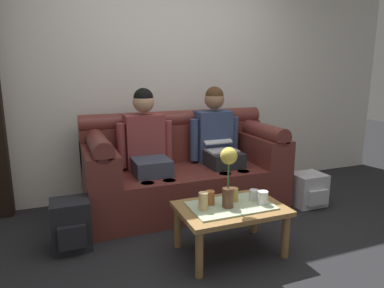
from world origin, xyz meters
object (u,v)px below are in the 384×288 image
at_px(cup_near_right, 263,198).
at_px(cup_far_left, 254,195).
at_px(cup_far_right, 233,194).
at_px(backpack_right, 308,190).
at_px(person_right, 218,141).
at_px(flower_vase, 228,171).
at_px(cup_near_left, 210,198).
at_px(coffee_table, 231,212).
at_px(cup_far_center, 203,201).
at_px(couch, 184,170).
at_px(backpack_left, 71,225).
at_px(person_left, 147,147).

relative_size(cup_near_right, cup_far_left, 1.21).
xyz_separation_m(cup_far_right, backpack_right, (1.15, 0.48, -0.27)).
xyz_separation_m(person_right, cup_far_right, (-0.32, -0.96, -0.22)).
height_order(flower_vase, cup_near_left, flower_vase).
bearing_deg(cup_far_left, coffee_table, -173.34).
relative_size(cup_near_left, cup_far_left, 1.25).
xyz_separation_m(cup_far_center, backpack_right, (1.43, 0.55, -0.29)).
distance_m(flower_vase, cup_far_left, 0.35).
distance_m(coffee_table, cup_far_center, 0.26).
xyz_separation_m(flower_vase, cup_near_left, (-0.10, 0.10, -0.23)).
height_order(couch, person_right, person_right).
bearing_deg(cup_far_right, couch, 93.49).
distance_m(person_right, cup_near_right, 1.14).
height_order(coffee_table, flower_vase, flower_vase).
bearing_deg(cup_near_right, backpack_left, 157.20).
bearing_deg(person_left, couch, 0.26).
height_order(coffee_table, cup_near_left, cup_near_left).
height_order(cup_far_center, backpack_left, cup_far_center).
xyz_separation_m(person_right, flower_vase, (-0.42, -1.06, 0.01)).
distance_m(cup_near_right, cup_far_left, 0.10).
bearing_deg(backpack_right, cup_near_left, -160.39).
height_order(person_left, backpack_left, person_left).
bearing_deg(backpack_right, flower_vase, -155.05).
height_order(cup_near_right, backpack_right, cup_near_right).
bearing_deg(cup_near_left, couch, 81.73).
bearing_deg(cup_far_center, cup_far_left, 3.41).
height_order(person_right, backpack_right, person_right).
relative_size(person_left, backpack_left, 3.05).
bearing_deg(backpack_right, coffee_table, -155.39).
distance_m(coffee_table, cup_far_left, 0.24).
distance_m(person_left, coffee_table, 1.15).
relative_size(couch, flower_vase, 4.34).
distance_m(cup_near_left, cup_far_left, 0.36).
bearing_deg(cup_near_left, backpack_left, 156.54).
bearing_deg(cup_far_right, person_left, 114.54).
relative_size(person_right, cup_far_right, 12.12).
height_order(cup_near_left, cup_far_center, cup_far_center).
xyz_separation_m(coffee_table, cup_far_left, (0.21, 0.03, 0.10)).
relative_size(cup_near_left, cup_far_center, 0.80).
bearing_deg(person_right, cup_far_right, -108.49).
height_order(cup_far_left, backpack_left, cup_far_left).
distance_m(cup_far_center, cup_far_right, 0.30).
relative_size(cup_far_center, backpack_left, 0.32).
distance_m(cup_far_left, backpack_left, 1.46).
distance_m(person_left, person_right, 0.76).
distance_m(cup_near_right, backpack_left, 1.51).
height_order(coffee_table, cup_near_right, cup_near_right).
relative_size(coffee_table, cup_far_left, 9.60).
bearing_deg(cup_near_right, cup_far_right, 140.90).
distance_m(person_left, cup_near_left, 1.02).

